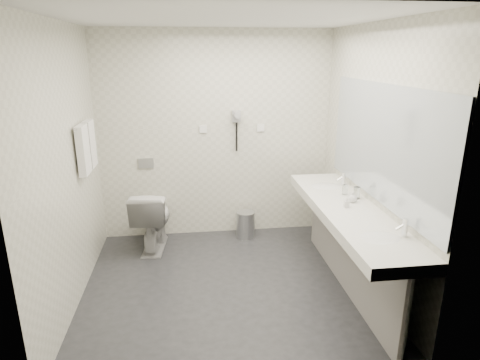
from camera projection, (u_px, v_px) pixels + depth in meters
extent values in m
plane|color=#242529|center=(227.00, 285.00, 4.11)|extent=(2.80, 2.80, 0.00)
plane|color=silver|center=(224.00, 18.00, 3.36)|extent=(2.80, 2.80, 0.00)
plane|color=beige|center=(216.00, 137.00, 4.96)|extent=(2.80, 0.00, 2.80)
plane|color=beige|center=(246.00, 220.00, 2.50)|extent=(2.80, 0.00, 2.80)
plane|color=beige|center=(66.00, 170.00, 3.56)|extent=(0.00, 2.60, 2.60)
plane|color=beige|center=(372.00, 160.00, 3.90)|extent=(0.00, 2.60, 2.60)
cube|color=silver|center=(348.00, 213.00, 3.81)|extent=(0.55, 2.20, 0.10)
cube|color=gray|center=(347.00, 253.00, 3.94)|extent=(0.03, 2.15, 0.75)
cylinder|color=silver|center=(405.00, 320.00, 2.96)|extent=(0.06, 0.06, 0.75)
cylinder|color=silver|center=(317.00, 213.00, 4.93)|extent=(0.06, 0.06, 0.75)
cube|color=#B2BCC6|center=(382.00, 144.00, 3.65)|extent=(0.02, 2.20, 1.05)
ellipsoid|color=silver|center=(380.00, 239.00, 3.19)|extent=(0.40, 0.31, 0.05)
ellipsoid|color=silver|center=(326.00, 187.00, 4.42)|extent=(0.40, 0.31, 0.05)
cylinder|color=silver|center=(405.00, 228.00, 3.19)|extent=(0.04, 0.04, 0.15)
cylinder|color=silver|center=(344.00, 179.00, 4.42)|extent=(0.04, 0.04, 0.15)
imported|color=white|center=(347.00, 202.00, 3.80)|extent=(0.05, 0.05, 0.10)
imported|color=white|center=(353.00, 197.00, 3.92)|extent=(0.11, 0.11, 0.10)
cylinder|color=silver|center=(357.00, 193.00, 4.02)|extent=(0.07, 0.07, 0.12)
cylinder|color=silver|center=(345.00, 190.00, 4.13)|extent=(0.06, 0.06, 0.10)
imported|color=silver|center=(152.00, 219.00, 4.79)|extent=(0.48, 0.76, 0.73)
cube|color=#B2B5BA|center=(146.00, 163.00, 4.94)|extent=(0.18, 0.02, 0.12)
cylinder|color=#B2B5BA|center=(246.00, 225.00, 5.12)|extent=(0.30, 0.30, 0.32)
cylinder|color=#B2B5BA|center=(246.00, 212.00, 5.07)|extent=(0.23, 0.23, 0.02)
cylinder|color=silver|center=(83.00, 125.00, 4.00)|extent=(0.02, 0.62, 0.02)
cube|color=white|center=(83.00, 150.00, 3.93)|extent=(0.07, 0.24, 0.48)
cube|color=white|center=(90.00, 144.00, 4.20)|extent=(0.07, 0.24, 0.48)
cube|color=#95969A|center=(236.00, 116.00, 4.89)|extent=(0.10, 0.04, 0.14)
cylinder|color=#95969A|center=(237.00, 114.00, 4.82)|extent=(0.08, 0.14, 0.08)
cylinder|color=black|center=(237.00, 137.00, 4.95)|extent=(0.02, 0.02, 0.35)
cube|color=silver|center=(203.00, 129.00, 4.90)|extent=(0.09, 0.02, 0.09)
cube|color=silver|center=(261.00, 128.00, 4.99)|extent=(0.09, 0.02, 0.09)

